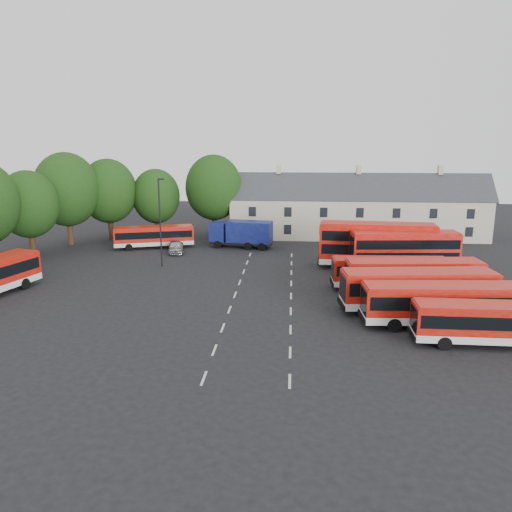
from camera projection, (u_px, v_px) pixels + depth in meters
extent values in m
plane|color=black|center=(232.00, 302.00, 42.61)|extent=(140.00, 140.00, 0.00)
cube|color=beige|center=(204.00, 378.00, 29.02)|extent=(0.15, 1.80, 0.01)
cube|color=beige|center=(214.00, 350.00, 32.90)|extent=(0.15, 1.80, 0.01)
cube|color=beige|center=(223.00, 328.00, 36.79)|extent=(0.15, 1.80, 0.01)
cube|color=beige|center=(229.00, 310.00, 40.67)|extent=(0.15, 1.80, 0.01)
cube|color=beige|center=(235.00, 295.00, 44.55)|extent=(0.15, 1.80, 0.01)
cube|color=beige|center=(240.00, 282.00, 48.44)|extent=(0.15, 1.80, 0.01)
cube|color=beige|center=(244.00, 272.00, 52.32)|extent=(0.15, 1.80, 0.01)
cube|color=beige|center=(247.00, 262.00, 56.21)|extent=(0.15, 1.80, 0.01)
cube|color=beige|center=(250.00, 255.00, 60.09)|extent=(0.15, 1.80, 0.01)
cube|color=beige|center=(290.00, 381.00, 28.67)|extent=(0.15, 1.80, 0.01)
cube|color=beige|center=(290.00, 352.00, 32.55)|extent=(0.15, 1.80, 0.01)
cube|color=beige|center=(290.00, 330.00, 36.43)|extent=(0.15, 1.80, 0.01)
cube|color=beige|center=(291.00, 311.00, 40.32)|extent=(0.15, 1.80, 0.01)
cube|color=beige|center=(291.00, 296.00, 44.20)|extent=(0.15, 1.80, 0.01)
cube|color=beige|center=(291.00, 283.00, 48.08)|extent=(0.15, 1.80, 0.01)
cube|color=beige|center=(291.00, 273.00, 51.97)|extent=(0.15, 1.80, 0.01)
cube|color=beige|center=(291.00, 263.00, 55.85)|extent=(0.15, 1.80, 0.01)
cube|color=beige|center=(292.00, 255.00, 59.73)|extent=(0.15, 1.80, 0.01)
cylinder|color=black|center=(32.00, 240.00, 59.57)|extent=(0.70, 0.70, 3.67)
ellipsoid|color=#14330E|center=(28.00, 204.00, 58.60)|extent=(6.93, 6.93, 7.97)
cylinder|color=black|center=(70.00, 228.00, 65.18)|extent=(0.70, 0.70, 4.38)
ellipsoid|color=#14330E|center=(67.00, 189.00, 64.02)|extent=(8.25, 8.25, 9.49)
cylinder|color=black|center=(111.00, 225.00, 68.82)|extent=(0.70, 0.70, 4.02)
ellipsoid|color=#14330E|center=(108.00, 191.00, 67.75)|extent=(7.59, 7.59, 8.73)
cylinder|color=black|center=(157.00, 225.00, 70.39)|extent=(0.70, 0.70, 3.50)
ellipsoid|color=#14330E|center=(156.00, 196.00, 69.46)|extent=(6.60, 6.60, 7.59)
cylinder|color=black|center=(215.00, 222.00, 70.72)|extent=(0.70, 0.70, 4.20)
ellipsoid|color=#14330E|center=(214.00, 188.00, 69.60)|extent=(7.92, 7.92, 9.11)
cube|color=beige|center=(356.00, 218.00, 70.12)|extent=(35.00, 7.00, 5.50)
cube|color=#2D3035|center=(357.00, 198.00, 69.49)|extent=(35.70, 7.13, 7.13)
cube|color=beige|center=(279.00, 169.00, 69.36)|extent=(0.60, 0.90, 1.20)
cube|color=beige|center=(359.00, 170.00, 68.58)|extent=(0.60, 0.90, 1.20)
cube|color=beige|center=(440.00, 170.00, 67.80)|extent=(0.60, 0.90, 1.20)
cube|color=silver|center=(491.00, 335.00, 33.51)|extent=(10.32, 2.50, 0.51)
cube|color=#B1150A|center=(493.00, 319.00, 33.24)|extent=(10.32, 2.50, 1.82)
cube|color=black|center=(493.00, 318.00, 33.23)|extent=(9.91, 2.55, 0.89)
cube|color=#B1150A|center=(494.00, 305.00, 33.02)|extent=(10.11, 2.40, 0.11)
cylinder|color=black|center=(444.00, 343.00, 32.83)|extent=(0.94, 0.28, 0.94)
cube|color=silver|center=(440.00, 316.00, 36.90)|extent=(11.55, 3.24, 0.57)
cube|color=#B1150A|center=(441.00, 299.00, 36.60)|extent=(11.55, 3.24, 2.03)
cube|color=black|center=(441.00, 299.00, 36.59)|extent=(11.10, 3.27, 0.99)
cube|color=#B1150A|center=(443.00, 285.00, 36.36)|extent=(11.32, 3.12, 0.12)
cylinder|color=black|center=(394.00, 325.00, 35.88)|extent=(1.05, 0.35, 1.04)
cylinder|color=black|center=(482.00, 315.00, 38.05)|extent=(1.05, 0.35, 1.04)
cube|color=silver|center=(417.00, 302.00, 40.02)|extent=(12.32, 3.94, 0.61)
cube|color=#B1150A|center=(418.00, 285.00, 39.70)|extent=(12.32, 3.94, 2.15)
cube|color=black|center=(418.00, 285.00, 39.69)|extent=(11.85, 3.96, 1.05)
cube|color=#B1150A|center=(419.00, 272.00, 39.44)|extent=(12.07, 3.81, 0.13)
cylinder|color=black|center=(373.00, 311.00, 38.77)|extent=(1.13, 0.42, 1.10)
cylinder|color=black|center=(458.00, 300.00, 41.40)|extent=(1.13, 0.42, 1.10)
cube|color=silver|center=(412.00, 288.00, 43.88)|extent=(11.90, 3.63, 0.59)
cube|color=#B1150A|center=(414.00, 273.00, 43.57)|extent=(11.90, 3.63, 2.08)
cube|color=black|center=(414.00, 272.00, 43.56)|extent=(11.44, 3.65, 1.01)
cube|color=#B1150A|center=(414.00, 261.00, 43.32)|extent=(11.66, 3.50, 0.13)
cylinder|color=black|center=(373.00, 295.00, 42.73)|extent=(1.09, 0.39, 1.07)
cylinder|color=black|center=(449.00, 287.00, 45.15)|extent=(1.09, 0.39, 1.07)
cube|color=silver|center=(389.00, 281.00, 46.11)|extent=(10.53, 2.80, 0.52)
cube|color=#B1150A|center=(390.00, 269.00, 45.84)|extent=(10.53, 2.80, 1.85)
cube|color=black|center=(390.00, 269.00, 45.83)|extent=(10.12, 2.84, 0.90)
cube|color=#B1150A|center=(390.00, 259.00, 45.62)|extent=(10.32, 2.70, 0.11)
cylinder|color=black|center=(354.00, 287.00, 45.23)|extent=(0.96, 0.30, 0.95)
cylinder|color=black|center=(422.00, 281.00, 47.11)|extent=(0.96, 0.30, 0.95)
cube|color=silver|center=(403.00, 267.00, 51.33)|extent=(11.00, 3.38, 0.54)
cube|color=#B1150A|center=(404.00, 248.00, 50.89)|extent=(11.00, 3.38, 3.30)
cube|color=black|center=(404.00, 255.00, 51.04)|extent=(10.57, 3.41, 0.93)
cube|color=#B1150A|center=(406.00, 232.00, 50.51)|extent=(10.77, 3.27, 0.12)
cylinder|color=black|center=(372.00, 272.00, 50.27)|extent=(1.00, 0.36, 0.98)
cylinder|color=black|center=(433.00, 266.00, 52.52)|extent=(1.00, 0.36, 0.98)
cube|color=black|center=(405.00, 242.00, 50.75)|extent=(10.57, 3.41, 0.93)
cube|color=silver|center=(376.00, 261.00, 53.45)|extent=(12.25, 3.66, 0.60)
cube|color=#B1150A|center=(377.00, 241.00, 52.96)|extent=(12.25, 3.66, 3.68)
cube|color=black|center=(377.00, 248.00, 53.13)|extent=(11.77, 3.69, 1.04)
cube|color=#B1150A|center=(378.00, 224.00, 52.53)|extent=(12.00, 3.53, 0.13)
cylinder|color=black|center=(339.00, 265.00, 52.89)|extent=(1.12, 0.39, 1.10)
cylinder|color=black|center=(411.00, 262.00, 54.15)|extent=(1.12, 0.39, 1.10)
cube|color=black|center=(377.00, 235.00, 52.80)|extent=(11.77, 3.69, 1.04)
cylinder|color=black|center=(5.00, 281.00, 46.88)|extent=(0.57, 1.10, 1.06)
cube|color=silver|center=(154.00, 243.00, 63.61)|extent=(10.10, 5.02, 0.49)
cube|color=#B1150A|center=(154.00, 234.00, 63.36)|extent=(10.10, 5.02, 1.75)
cube|color=black|center=(154.00, 234.00, 63.35)|extent=(9.73, 4.96, 0.85)
cube|color=#B1150A|center=(154.00, 227.00, 63.15)|extent=(9.88, 4.88, 0.11)
cylinder|color=black|center=(129.00, 247.00, 62.03)|extent=(0.93, 0.50, 0.90)
cylinder|color=black|center=(179.00, 242.00, 65.31)|extent=(0.93, 0.50, 0.90)
cube|color=black|center=(241.00, 243.00, 63.81)|extent=(8.10, 3.30, 0.30)
cube|color=#0F1658|center=(219.00, 232.00, 64.17)|extent=(2.33, 2.74, 2.36)
cube|color=black|center=(212.00, 229.00, 64.30)|extent=(0.43, 2.08, 1.18)
cube|color=#0F1658|center=(250.00, 232.00, 63.23)|extent=(5.92, 3.31, 2.66)
cylinder|color=black|center=(218.00, 245.00, 63.41)|extent=(1.01, 0.43, 0.98)
cylinder|color=black|center=(266.00, 243.00, 64.24)|extent=(1.01, 0.43, 0.98)
imported|color=#AFB2B7|center=(176.00, 247.00, 60.94)|extent=(2.65, 4.59, 1.47)
cylinder|color=black|center=(160.00, 223.00, 53.53)|extent=(0.17, 0.17, 9.46)
cube|color=black|center=(161.00, 179.00, 52.42)|extent=(0.58, 0.26, 0.17)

